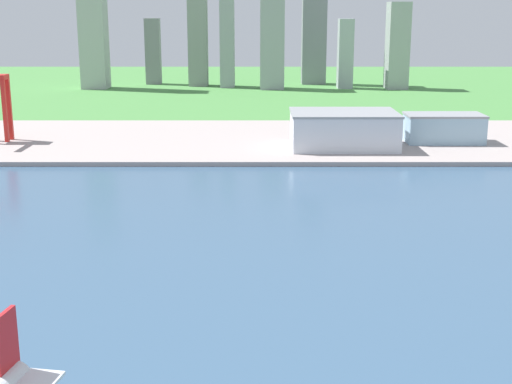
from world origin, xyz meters
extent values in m
plane|color=#488640|center=(0.00, 300.00, 0.00)|extent=(2400.00, 2400.00, 0.00)
cube|color=#385675|center=(0.00, 240.00, 0.07)|extent=(840.00, 360.00, 0.15)
cube|color=#A49794|center=(0.00, 490.00, 1.25)|extent=(840.00, 140.00, 2.50)
cube|color=red|center=(-22.53, 138.69, 41.16)|extent=(1.18, 4.09, 8.43)
cube|color=silver|center=(-22.53, 138.69, 37.99)|extent=(11.49, 5.53, 0.36)
cube|color=red|center=(-139.67, 476.96, 20.16)|extent=(2.20, 2.20, 35.31)
cube|color=red|center=(-139.67, 484.96, 20.16)|extent=(2.20, 2.20, 35.31)
cube|color=silver|center=(51.98, 460.20, 11.79)|extent=(57.09, 40.67, 18.58)
cube|color=gray|center=(51.98, 460.20, 21.68)|extent=(58.23, 41.48, 1.20)
cube|color=#99BCD1|center=(111.32, 475.76, 10.07)|extent=(43.09, 22.86, 15.15)
cube|color=gray|center=(111.32, 475.76, 18.25)|extent=(43.95, 23.32, 1.20)
cube|color=#A6A7AA|center=(-157.19, 795.18, 77.19)|extent=(24.92, 27.18, 154.37)
cube|color=gray|center=(-105.07, 839.27, 34.12)|extent=(15.42, 14.26, 68.25)
cube|color=gray|center=(-56.04, 821.87, 52.39)|extent=(19.40, 21.06, 104.78)
cube|color=#93979D|center=(-25.34, 807.86, 58.40)|extent=(14.24, 23.87, 116.81)
cube|color=#95979F|center=(19.69, 791.26, 51.49)|extent=(23.53, 27.93, 102.98)
cube|color=gray|center=(64.89, 840.58, 74.27)|extent=(25.19, 19.34, 148.53)
cube|color=#9FA5AB|center=(92.96, 796.33, 34.13)|extent=(14.59, 18.85, 68.27)
cube|color=#989E9E|center=(143.81, 791.95, 42.16)|extent=(20.47, 26.84, 84.32)
camera|label=1|loc=(3.77, 69.49, 75.86)|focal=50.31mm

